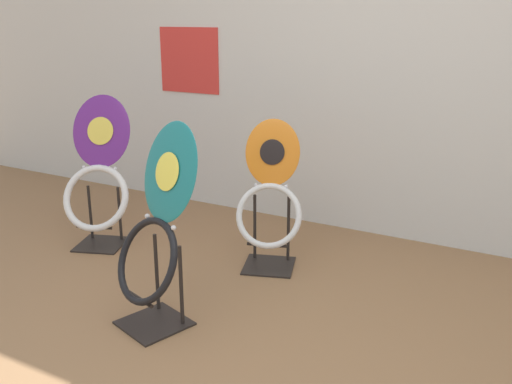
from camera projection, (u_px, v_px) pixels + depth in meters
The scene contains 4 objects.
wall_back at pixel (413, 29), 3.33m from camera, with size 8.00×0.07×2.60m.
toilet_seat_display_purple_note at pixel (98, 179), 3.47m from camera, with size 0.49×0.47×0.91m.
toilet_seat_display_orange_sun at pixel (270, 200), 3.17m from camera, with size 0.41×0.39×0.83m.
toilet_seat_display_teal_sax at pixel (157, 230), 2.55m from camera, with size 0.47×0.43×0.94m.
Camera 1 is at (0.87, -1.32, 1.38)m, focal length 40.00 mm.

